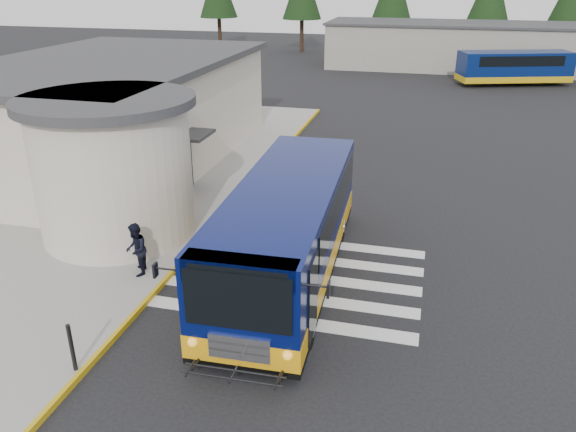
% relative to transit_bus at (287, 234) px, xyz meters
% --- Properties ---
extents(ground, '(140.00, 140.00, 0.00)m').
position_rel_transit_bus_xyz_m(ground, '(0.58, 0.89, -1.45)').
color(ground, black).
rests_on(ground, ground).
extents(sidewalk, '(10.00, 34.00, 0.15)m').
position_rel_transit_bus_xyz_m(sidewalk, '(-8.42, 4.89, -1.38)').
color(sidewalk, gray).
rests_on(sidewalk, ground).
extents(curb_strip, '(0.12, 34.00, 0.16)m').
position_rel_transit_bus_xyz_m(curb_strip, '(-3.47, 4.89, -1.37)').
color(curb_strip, gold).
rests_on(curb_strip, ground).
extents(station_building, '(12.70, 18.70, 4.80)m').
position_rel_transit_bus_xyz_m(station_building, '(-10.27, 7.79, 1.11)').
color(station_building, beige).
rests_on(station_building, ground).
extents(crosswalk, '(8.00, 5.35, 0.01)m').
position_rel_transit_bus_xyz_m(crosswalk, '(0.08, 0.09, -1.45)').
color(crosswalk, silver).
rests_on(crosswalk, ground).
extents(depot_building, '(26.40, 8.40, 4.20)m').
position_rel_transit_bus_xyz_m(depot_building, '(6.58, 42.89, 0.65)').
color(depot_building, gray).
rests_on(depot_building, ground).
extents(transit_bus, '(3.93, 10.87, 3.04)m').
position_rel_transit_bus_xyz_m(transit_bus, '(0.00, 0.00, 0.00)').
color(transit_bus, '#060F4C').
rests_on(transit_bus, ground).
extents(pedestrian_a, '(0.74, 0.82, 1.88)m').
position_rel_transit_bus_xyz_m(pedestrian_a, '(-5.96, -0.62, -0.36)').
color(pedestrian_a, black).
rests_on(pedestrian_a, sidewalk).
extents(pedestrian_b, '(0.88, 0.98, 1.65)m').
position_rel_transit_bus_xyz_m(pedestrian_b, '(-4.38, -1.22, -0.48)').
color(pedestrian_b, black).
rests_on(pedestrian_b, sidewalk).
extents(bollard, '(0.10, 0.10, 1.23)m').
position_rel_transit_bus_xyz_m(bollard, '(-3.62, -5.67, -0.69)').
color(bollard, black).
rests_on(bollard, sidewalk).
extents(far_bus_a, '(9.27, 5.19, 2.31)m').
position_rel_transit_bus_xyz_m(far_bus_a, '(10.03, 35.14, 0.05)').
color(far_bus_a, '#06174C').
rests_on(far_bus_a, ground).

